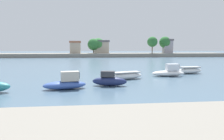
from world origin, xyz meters
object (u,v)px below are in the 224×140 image
moored_boat_5 (169,72)px  moored_boat_6 (190,70)px  moored_boat_3 (109,80)px  moored_boat_4 (126,76)px  moored_boat_2 (66,83)px

moored_boat_5 → moored_boat_6: size_ratio=1.19×
moored_boat_3 → moored_boat_4: size_ratio=0.83×
moored_boat_4 → moored_boat_6: bearing=5.1°
moored_boat_2 → moored_boat_3: bearing=5.1°
moored_boat_4 → moored_boat_2: bearing=-159.6°
moored_boat_3 → moored_boat_6: 15.27m
moored_boat_2 → moored_boat_6: moored_boat_2 is taller
moored_boat_3 → moored_boat_4: (2.48, 4.08, -0.13)m
moored_boat_5 → moored_boat_6: moored_boat_5 is taller
moored_boat_4 → moored_boat_3: bearing=-139.1°
moored_boat_2 → moored_boat_6: 19.40m
moored_boat_6 → moored_boat_3: bearing=-152.6°
moored_boat_2 → moored_boat_6: size_ratio=1.09×
moored_boat_4 → moored_boat_6: (10.26, 4.33, 0.05)m
moored_boat_4 → moored_boat_5: (6.15, 2.01, 0.13)m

